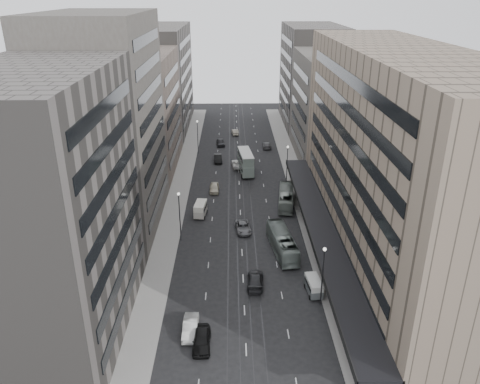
{
  "coord_description": "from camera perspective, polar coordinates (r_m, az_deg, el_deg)",
  "views": [
    {
      "loc": [
        -1.4,
        -53.8,
        36.91
      ],
      "look_at": [
        -0.12,
        19.17,
        5.24
      ],
      "focal_mm": 35.0,
      "sensor_mm": 36.0,
      "label": 1
    }
  ],
  "objects": [
    {
      "name": "double_decker",
      "position": [
        101.58,
        0.69,
        3.71
      ],
      "size": [
        3.53,
        9.01,
        4.8
      ],
      "rotation": [
        0.0,
        0.0,
        0.11
      ],
      "color": "slate",
      "rests_on": "ground"
    },
    {
      "name": "lamp_right_far",
      "position": [
        94.94,
        5.78,
        3.83
      ],
      "size": [
        0.44,
        0.44,
        8.32
      ],
      "color": "#262628",
      "rests_on": "ground"
    },
    {
      "name": "sedan_2",
      "position": [
        77.68,
        0.38,
        -4.32
      ],
      "size": [
        2.82,
        5.23,
        1.4
      ],
      "primitive_type": "imported",
      "rotation": [
        0.0,
        0.0,
        0.1
      ],
      "color": "slate",
      "rests_on": "ground"
    },
    {
      "name": "vw_microbus",
      "position": [
        63.38,
        8.97,
        -11.19
      ],
      "size": [
        2.11,
        4.05,
        2.1
      ],
      "rotation": [
        0.0,
        0.0,
        0.1
      ],
      "color": "#4E5355",
      "rests_on": "ground"
    },
    {
      "name": "building_left_a",
      "position": [
        54.6,
        -22.52,
        -2.11
      ],
      "size": [
        15.0,
        28.0,
        30.0
      ],
      "primitive_type": "cube",
      "color": "#5A5651",
      "rests_on": "ground"
    },
    {
      "name": "lamp_right_near",
      "position": [
        59.24,
        10.09,
        -9.31
      ],
      "size": [
        0.44,
        0.44,
        8.32
      ],
      "color": "#262628",
      "rests_on": "ground"
    },
    {
      "name": "building_left_b",
      "position": [
        78.1,
        -16.04,
        7.78
      ],
      "size": [
        15.0,
        26.0,
        34.0
      ],
      "primitive_type": "cube",
      "color": "#4A4640",
      "rests_on": "ground"
    },
    {
      "name": "pedestrian",
      "position": [
        55.18,
        14.02,
        -18.02
      ],
      "size": [
        0.63,
        0.44,
        1.65
      ],
      "primitive_type": "imported",
      "rotation": [
        0.0,
        0.0,
        3.21
      ],
      "color": "black",
      "rests_on": "sidewalk_right"
    },
    {
      "name": "building_right_far",
      "position": [
        139.61,
        8.7,
        13.76
      ],
      "size": [
        15.0,
        32.0,
        28.0
      ],
      "primitive_type": "cube",
      "color": "#5A5651",
      "rests_on": "ground"
    },
    {
      "name": "sedan_4",
      "position": [
        92.78,
        -3.16,
        0.51
      ],
      "size": [
        1.87,
        4.63,
        1.58
      ],
      "primitive_type": "imported",
      "rotation": [
        0.0,
        0.0,
        0.0
      ],
      "color": "#BDB59D",
      "rests_on": "ground"
    },
    {
      "name": "building_left_c",
      "position": [
        104.68,
        -12.22,
        9.45
      ],
      "size": [
        15.0,
        28.0,
        25.0
      ],
      "primitive_type": "cube",
      "color": "#6D5E54",
      "rests_on": "ground"
    },
    {
      "name": "sedan_9",
      "position": [
        130.29,
        -0.61,
        7.34
      ],
      "size": [
        2.06,
        4.66,
        1.49
      ],
      "primitive_type": "imported",
      "rotation": [
        0.0,
        0.0,
        3.25
      ],
      "color": "#ABA28E",
      "rests_on": "ground"
    },
    {
      "name": "lamp_left_far",
      "position": [
        113.62,
        -5.2,
        7.16
      ],
      "size": [
        0.44,
        0.44,
        8.32
      ],
      "color": "#262628",
      "rests_on": "ground"
    },
    {
      "name": "department_store",
      "position": [
        69.45,
        18.3,
        3.81
      ],
      "size": [
        19.2,
        60.0,
        30.0
      ],
      "color": "#7E6E5C",
      "rests_on": "ground"
    },
    {
      "name": "building_left_d",
      "position": [
        136.25,
        -9.75,
        13.45
      ],
      "size": [
        15.0,
        38.0,
        28.0
      ],
      "primitive_type": "cube",
      "color": "#5A5651",
      "rests_on": "ground"
    },
    {
      "name": "sedan_0",
      "position": [
        55.1,
        -4.7,
        -17.51
      ],
      "size": [
        2.06,
        5.01,
        1.7
      ],
      "primitive_type": "imported",
      "rotation": [
        0.0,
        0.0,
        0.01
      ],
      "color": "black",
      "rests_on": "ground"
    },
    {
      "name": "sidewalk_left",
      "position": [
        99.01,
        -7.08,
        1.43
      ],
      "size": [
        4.0,
        125.0,
        0.15
      ],
      "primitive_type": "cube",
      "color": "gray",
      "rests_on": "ground"
    },
    {
      "name": "sedan_8",
      "position": [
        120.94,
        -2.38,
        6.08
      ],
      "size": [
        2.46,
        4.98,
        1.63
      ],
      "primitive_type": "imported",
      "rotation": [
        0.0,
        0.0,
        0.11
      ],
      "color": "#2B2B2E",
      "rests_on": "ground"
    },
    {
      "name": "panel_van",
      "position": [
        82.74,
        -4.84,
        -2.05
      ],
      "size": [
        2.36,
        4.19,
        2.52
      ],
      "rotation": [
        0.0,
        0.0,
        -0.12
      ],
      "color": "beige",
      "rests_on": "ground"
    },
    {
      "name": "sedan_5",
      "position": [
        109.07,
        -2.71,
        4.11
      ],
      "size": [
        2.07,
        5.08,
        1.64
      ],
      "primitive_type": "imported",
      "rotation": [
        0.0,
        0.0,
        0.07
      ],
      "color": "black",
      "rests_on": "ground"
    },
    {
      "name": "ground",
      "position": [
        65.25,
        0.41,
        -10.98
      ],
      "size": [
        220.0,
        220.0,
        0.0
      ],
      "primitive_type": "plane",
      "color": "black",
      "rests_on": "ground"
    },
    {
      "name": "sedan_6",
      "position": [
        105.69,
        -0.27,
        3.47
      ],
      "size": [
        2.96,
        5.79,
        1.57
      ],
      "primitive_type": "imported",
      "rotation": [
        0.0,
        0.0,
        3.21
      ],
      "color": "white",
      "rests_on": "ground"
    },
    {
      "name": "sidewalk_right",
      "position": [
        99.35,
        6.82,
        1.53
      ],
      "size": [
        4.0,
        125.0,
        0.15
      ],
      "primitive_type": "cube",
      "color": "gray",
      "rests_on": "ground"
    },
    {
      "name": "bus_near",
      "position": [
        71.76,
        5.18,
        -6.13
      ],
      "size": [
        4.16,
        11.68,
        3.18
      ],
      "primitive_type": "imported",
      "rotation": [
        0.0,
        0.0,
        3.27
      ],
      "color": "gray",
      "rests_on": "ground"
    },
    {
      "name": "sedan_1",
      "position": [
        56.92,
        -6.07,
        -16.08
      ],
      "size": [
        1.71,
        4.83,
        1.59
      ],
      "primitive_type": "imported",
      "rotation": [
        0.0,
        0.0,
        -0.01
      ],
      "color": "beige",
      "rests_on": "ground"
    },
    {
      "name": "building_right_mid",
      "position": [
        111.07,
        11.09,
        10.07
      ],
      "size": [
        15.0,
        28.0,
        24.0
      ],
      "primitive_type": "cube",
      "color": "#4A4640",
      "rests_on": "ground"
    },
    {
      "name": "sedan_7",
      "position": [
        119.09,
        3.27,
        5.74
      ],
      "size": [
        2.13,
        5.08,
        1.47
      ],
      "primitive_type": "imported",
      "rotation": [
        0.0,
        0.0,
        3.13
      ],
      "color": "#515153",
      "rests_on": "ground"
    },
    {
      "name": "bus_far",
      "position": [
        87.03,
        5.61,
        -0.67
      ],
      "size": [
        3.8,
        10.98,
        3.0
      ],
      "primitive_type": "imported",
      "rotation": [
        0.0,
        0.0,
        3.02
      ],
      "color": "gray",
      "rests_on": "ground"
    },
    {
      "name": "lamp_left_near",
      "position": [
        73.5,
        -7.4,
        -2.3
      ],
      "size": [
        0.44,
        0.44,
        8.32
      ],
      "color": "#262628",
      "rests_on": "ground"
    },
    {
      "name": "sedan_3",
      "position": [
        64.44,
        1.88,
        -10.65
      ],
      "size": [
        2.56,
        5.56,
        1.57
      ],
      "primitive_type": "imported",
      "rotation": [
        0.0,
        0.0,
        3.08
      ],
      "color": "black",
      "rests_on": "ground"
    }
  ]
}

